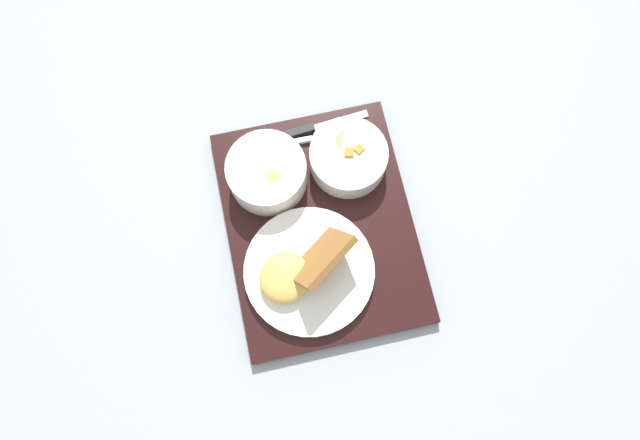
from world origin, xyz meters
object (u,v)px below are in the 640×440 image
(plate_main, at_px, (306,271))
(knife, at_px, (305,130))
(bowl_salad, at_px, (349,157))
(spoon, at_px, (311,139))
(bowl_soup, at_px, (267,172))

(plate_main, xyz_separation_m, knife, (-0.24, 0.07, -0.01))
(bowl_salad, distance_m, spoon, 0.08)
(plate_main, relative_size, knife, 1.23)
(knife, relative_size, spoon, 1.11)
(bowl_salad, bearing_deg, knife, -145.72)
(bowl_salad, height_order, spoon, bowl_salad)
(bowl_salad, relative_size, bowl_soup, 0.99)
(bowl_soup, bearing_deg, spoon, 117.91)
(bowl_salad, bearing_deg, spoon, -140.91)
(plate_main, bearing_deg, spoon, 160.95)
(plate_main, bearing_deg, bowl_soup, -175.44)
(spoon, bearing_deg, bowl_salad, -44.89)
(bowl_salad, distance_m, knife, 0.10)
(knife, bearing_deg, bowl_salad, -55.70)
(bowl_soup, height_order, knife, bowl_soup)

